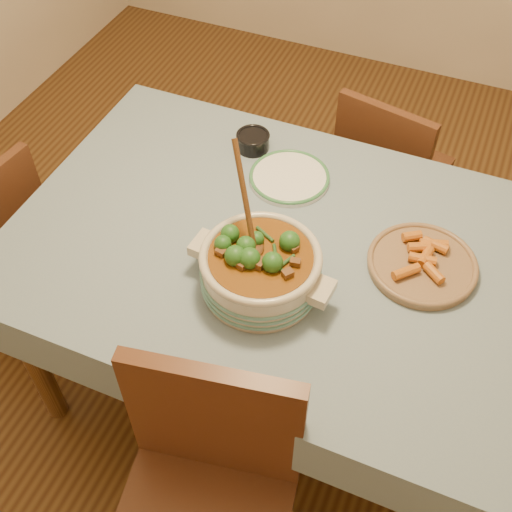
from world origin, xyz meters
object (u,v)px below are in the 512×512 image
at_px(chair_near, 206,493).
at_px(chair_far, 386,169).
at_px(fried_plate, 423,263).
at_px(stew_casserole, 260,267).
at_px(white_plate, 289,177).
at_px(dining_table, 295,270).
at_px(condiment_bowl, 253,140).

bearing_deg(chair_near, chair_far, 76.78).
bearing_deg(fried_plate, stew_casserole, -149.04).
xyz_separation_m(fried_plate, chair_near, (-0.33, -0.74, -0.25)).
xyz_separation_m(stew_casserole, white_plate, (-0.08, 0.43, -0.07)).
bearing_deg(dining_table, white_plate, 114.77).
relative_size(dining_table, chair_far, 2.08).
bearing_deg(chair_far, dining_table, 94.82).
bearing_deg(dining_table, fried_plate, 11.76).
height_order(white_plate, chair_far, chair_far).
bearing_deg(dining_table, chair_far, 82.76).
bearing_deg(fried_plate, dining_table, -168.24).
height_order(fried_plate, chair_near, chair_near).
xyz_separation_m(condiment_bowl, chair_near, (0.31, -1.03, -0.26)).
height_order(condiment_bowl, fried_plate, condiment_bowl).
distance_m(white_plate, chair_near, 0.97).
bearing_deg(condiment_bowl, chair_near, -73.30).
relative_size(fried_plate, chair_near, 0.39).
relative_size(chair_far, chair_near, 0.86).
relative_size(dining_table, fried_plate, 4.60).
bearing_deg(dining_table, chair_near, -88.49).
bearing_deg(chair_far, white_plate, 78.66).
relative_size(stew_casserole, white_plate, 1.25).
distance_m(white_plate, chair_far, 0.65).
xyz_separation_m(white_plate, condiment_bowl, (-0.17, 0.10, 0.02)).
bearing_deg(chair_far, chair_near, 98.81).
bearing_deg(stew_casserole, white_plate, 100.41).
relative_size(stew_casserole, condiment_bowl, 3.66).
height_order(dining_table, chair_near, chair_near).
bearing_deg(chair_far, stew_casserole, 93.40).
relative_size(condiment_bowl, chair_far, 0.14).
xyz_separation_m(chair_far, chair_near, (-0.08, -1.45, 0.07)).
bearing_deg(chair_near, fried_plate, 55.89).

